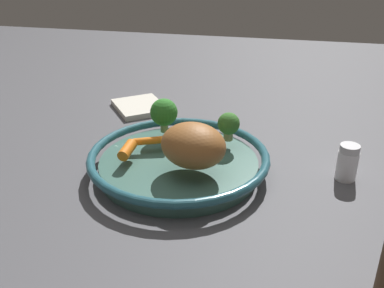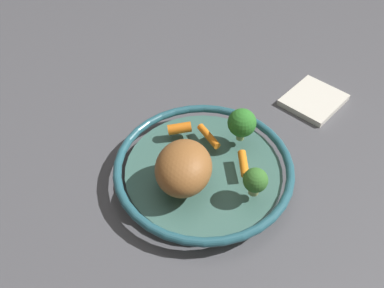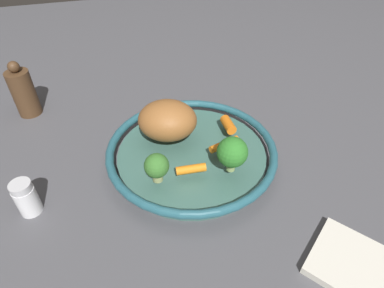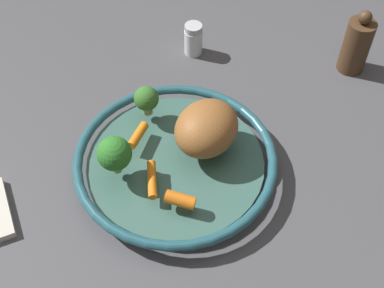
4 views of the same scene
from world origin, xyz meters
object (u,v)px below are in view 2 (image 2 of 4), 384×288
baby_carrot_center (243,164)px  baby_carrot_left (209,136)px  serving_bowl (203,170)px  broccoli_floret_small (242,123)px  dish_towel (314,100)px  roast_chicken_piece (184,168)px  baby_carrot_back (180,128)px  broccoli_floret_edge (255,181)px

baby_carrot_center → baby_carrot_left: (0.05, -0.08, -0.00)m
serving_bowl → broccoli_floret_small: broccoli_floret_small is taller
serving_bowl → baby_carrot_left: 0.07m
broccoli_floret_small → dish_towel: broccoli_floret_small is taller
roast_chicken_piece → baby_carrot_back: (-0.01, -0.13, -0.03)m
baby_carrot_left → broccoli_floret_small: broccoli_floret_small is taller
baby_carrot_back → serving_bowl: bearing=109.5°
dish_towel → baby_carrot_center: bearing=41.0°
baby_carrot_left → baby_carrot_back: baby_carrot_back is taller
roast_chicken_piece → dish_towel: bearing=-148.1°
serving_bowl → roast_chicken_piece: bearing=40.3°
baby_carrot_left → broccoli_floret_small: bearing=170.5°
baby_carrot_left → baby_carrot_center: bearing=120.7°
dish_towel → baby_carrot_left: bearing=22.6°
serving_bowl → roast_chicken_piece: roast_chicken_piece is taller
baby_carrot_left → baby_carrot_back: 0.06m
serving_bowl → baby_carrot_back: bearing=-70.5°
baby_carrot_left → broccoli_floret_edge: size_ratio=1.17×
broccoli_floret_edge → dish_towel: (-0.23, -0.26, -0.07)m
baby_carrot_center → broccoli_floret_edge: bearing=91.5°
roast_chicken_piece → dish_towel: size_ratio=0.89×
broccoli_floret_small → dish_towel: (-0.22, -0.13, -0.08)m
roast_chicken_piece → baby_carrot_left: 0.12m
baby_carrot_center → broccoli_floret_small: size_ratio=0.77×
broccoli_floret_small → broccoli_floret_edge: (0.01, 0.14, -0.01)m
roast_chicken_piece → baby_carrot_center: size_ratio=2.17×
serving_bowl → roast_chicken_piece: size_ratio=2.90×
roast_chicken_piece → dish_towel: (-0.35, -0.22, -0.08)m
roast_chicken_piece → baby_carrot_left: roast_chicken_piece is taller
baby_carrot_center → baby_carrot_back: (0.10, -0.11, 0.00)m
baby_carrot_left → broccoli_floret_small: size_ratio=0.94×
baby_carrot_back → broccoli_floret_edge: (-0.11, 0.18, 0.02)m
baby_carrot_back → broccoli_floret_edge: broccoli_floret_edge is taller
serving_bowl → broccoli_floret_edge: broccoli_floret_edge is taller
serving_bowl → broccoli_floret_edge: size_ratio=6.05×
serving_bowl → broccoli_floret_edge: 0.12m
roast_chicken_piece → broccoli_floret_small: 0.16m
baby_carrot_center → baby_carrot_left: bearing=-59.3°
serving_bowl → baby_carrot_back: (0.03, -0.09, 0.03)m
serving_bowl → baby_carrot_left: (-0.02, -0.06, 0.03)m
broccoli_floret_edge → broccoli_floret_small: bearing=-94.9°
roast_chicken_piece → broccoli_floret_small: (-0.13, -0.09, 0.00)m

